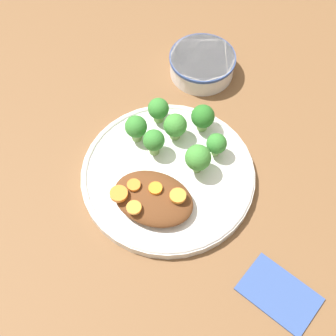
{
  "coord_description": "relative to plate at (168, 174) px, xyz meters",
  "views": [
    {
      "loc": [
        -0.15,
        0.36,
        0.68
      ],
      "look_at": [
        0.0,
        0.0,
        0.03
      ],
      "focal_mm": 50.0,
      "sensor_mm": 36.0,
      "label": 1
    }
  ],
  "objects": [
    {
      "name": "broccoli_floret_4",
      "position": [
        -0.06,
        -0.07,
        0.03
      ],
      "size": [
        0.03,
        0.03,
        0.05
      ],
      "color": "#7FA85B",
      "rests_on": "plate"
    },
    {
      "name": "carrot_slice_1",
      "position": [
        -0.0,
        0.05,
        0.04
      ],
      "size": [
        0.02,
        0.02,
        0.01
      ],
      "primitive_type": "cylinder",
      "color": "orange",
      "rests_on": "stew_mound"
    },
    {
      "name": "napkin",
      "position": [
        -0.23,
        0.12,
        -0.01
      ],
      "size": [
        0.13,
        0.1,
        0.01
      ],
      "rotation": [
        0.0,
        0.0,
        -0.3
      ],
      "color": "#334C8C",
      "rests_on": "ground_plane"
    },
    {
      "name": "broccoli_floret_2",
      "position": [
        0.08,
        -0.04,
        0.04
      ],
      "size": [
        0.04,
        0.04,
        0.05
      ],
      "color": "#7FA85B",
      "rests_on": "plate"
    },
    {
      "name": "carrot_slice_0",
      "position": [
        0.05,
        0.08,
        0.04
      ],
      "size": [
        0.03,
        0.03,
        0.01
      ],
      "primitive_type": "cylinder",
      "color": "orange",
      "rests_on": "stew_mound"
    },
    {
      "name": "ground_plane",
      "position": [
        0.0,
        0.0,
        -0.01
      ],
      "size": [
        4.0,
        4.0,
        0.0
      ],
      "primitive_type": "plane",
      "color": "brown"
    },
    {
      "name": "dip_bowl",
      "position": [
        0.03,
        -0.24,
        0.01
      ],
      "size": [
        0.12,
        0.12,
        0.04
      ],
      "color": "silver",
      "rests_on": "ground_plane"
    },
    {
      "name": "stew_mound",
      "position": [
        0.0,
        0.06,
        0.02
      ],
      "size": [
        0.13,
        0.09,
        0.03
      ],
      "primitive_type": "ellipsoid",
      "color": "#5B3319",
      "rests_on": "plate"
    },
    {
      "name": "carrot_slice_2",
      "position": [
        -0.04,
        0.05,
        0.04
      ],
      "size": [
        0.03,
        0.03,
        0.01
      ],
      "primitive_type": "cylinder",
      "color": "orange",
      "rests_on": "stew_mound"
    },
    {
      "name": "plate",
      "position": [
        0.0,
        0.0,
        0.0
      ],
      "size": [
        0.29,
        0.29,
        0.02
      ],
      "color": "silver",
      "rests_on": "ground_plane"
    },
    {
      "name": "broccoli_floret_3",
      "position": [
        0.04,
        -0.03,
        0.04
      ],
      "size": [
        0.04,
        0.04,
        0.05
      ],
      "color": "#759E51",
      "rests_on": "plate"
    },
    {
      "name": "broccoli_floret_6",
      "position": [
        0.06,
        -0.1,
        0.03
      ],
      "size": [
        0.04,
        0.04,
        0.05
      ],
      "color": "#759E51",
      "rests_on": "plate"
    },
    {
      "name": "broccoli_floret_1",
      "position": [
        0.02,
        -0.07,
        0.04
      ],
      "size": [
        0.04,
        0.04,
        0.05
      ],
      "color": "#7FA85B",
      "rests_on": "plate"
    },
    {
      "name": "broccoli_floret_5",
      "position": [
        -0.02,
        -0.11,
        0.04
      ],
      "size": [
        0.04,
        0.04,
        0.05
      ],
      "color": "#7FA85B",
      "rests_on": "plate"
    },
    {
      "name": "carrot_slice_4",
      "position": [
        0.02,
        0.09,
        0.04
      ],
      "size": [
        0.02,
        0.02,
        0.01
      ],
      "primitive_type": "cylinder",
      "color": "orange",
      "rests_on": "stew_mound"
    },
    {
      "name": "carrot_slice_3",
      "position": [
        0.03,
        0.06,
        0.04
      ],
      "size": [
        0.02,
        0.02,
        0.01
      ],
      "primitive_type": "cylinder",
      "color": "orange",
      "rests_on": "stew_mound"
    },
    {
      "name": "broccoli_floret_0",
      "position": [
        -0.04,
        -0.02,
        0.04
      ],
      "size": [
        0.04,
        0.04,
        0.06
      ],
      "color": "#759E51",
      "rests_on": "plate"
    }
  ]
}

